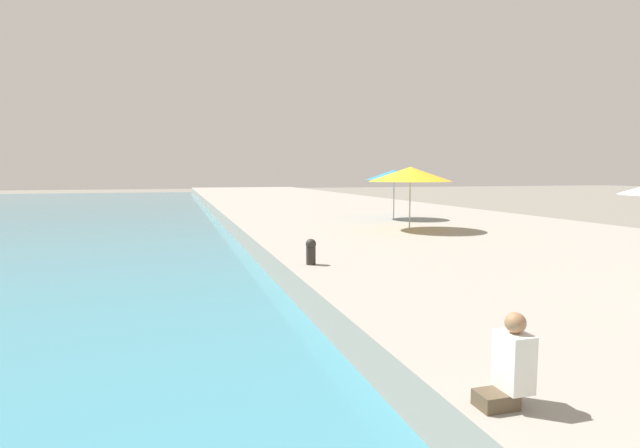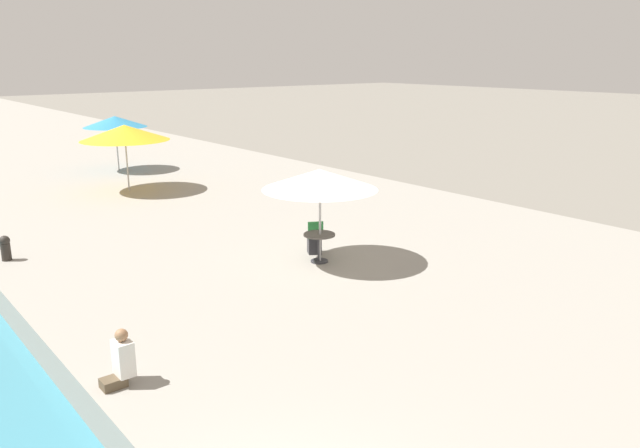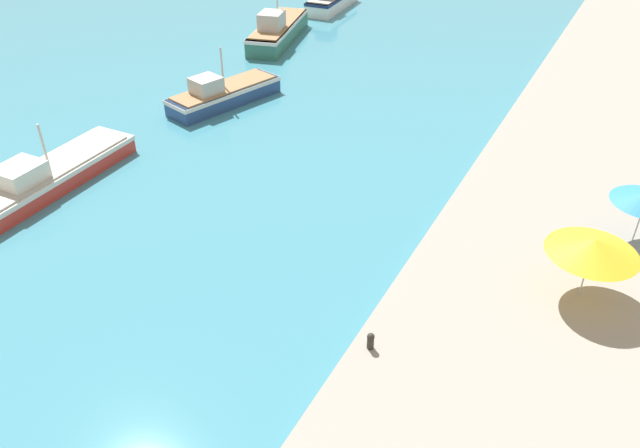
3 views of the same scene
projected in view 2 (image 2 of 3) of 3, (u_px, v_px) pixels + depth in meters
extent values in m
cube|color=gray|center=(39.00, 147.00, 38.62)|extent=(16.00, 90.00, 0.73)
cylinder|color=#B7B7B7|center=(320.00, 223.00, 15.58)|extent=(0.06, 0.06, 2.04)
cone|color=white|center=(320.00, 179.00, 15.28)|extent=(2.88, 2.88, 0.50)
cylinder|color=#B7B7B7|center=(127.00, 164.00, 24.02)|extent=(0.06, 0.06, 2.11)
cone|color=yellow|center=(125.00, 133.00, 23.70)|extent=(3.36, 3.36, 0.59)
cylinder|color=#B7B7B7|center=(117.00, 147.00, 28.37)|extent=(0.06, 0.06, 2.12)
cone|color=teal|center=(115.00, 122.00, 28.07)|extent=(2.81, 2.81, 0.49)
cylinder|color=#333338|center=(319.00, 261.00, 15.85)|extent=(0.44, 0.44, 0.04)
cylinder|color=#333338|center=(319.00, 249.00, 15.76)|extent=(0.08, 0.08, 0.70)
cylinder|color=#4C4742|center=(319.00, 235.00, 15.67)|extent=(0.80, 0.80, 0.04)
cube|color=#2D2D33|center=(314.00, 245.00, 16.51)|extent=(0.46, 0.46, 0.45)
cube|color=#2D8E42|center=(314.00, 236.00, 16.44)|extent=(0.54, 0.54, 0.06)
cube|color=#2D8E42|center=(316.00, 229.00, 16.19)|extent=(0.38, 0.24, 0.40)
cube|color=brown|center=(114.00, 383.00, 9.83)|extent=(0.38, 0.28, 0.16)
cube|color=silver|center=(123.00, 358.00, 9.85)|extent=(0.26, 0.36, 0.57)
sphere|color=#9E704C|center=(121.00, 335.00, 9.74)|extent=(0.21, 0.21, 0.21)
cylinder|color=#2D2823|center=(6.00, 252.00, 15.92)|extent=(0.24, 0.24, 0.45)
sphere|color=#2D2823|center=(4.00, 241.00, 15.84)|extent=(0.26, 0.26, 0.26)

